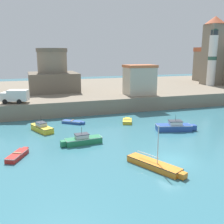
# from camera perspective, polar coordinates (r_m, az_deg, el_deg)

# --- Properties ---
(ground_plane) EXTENTS (200.00, 200.00, 0.00)m
(ground_plane) POSITION_cam_1_polar(r_m,az_deg,el_deg) (28.28, 12.81, -10.21)
(ground_plane) COLOR teal
(quay_seawall) EXTENTS (120.00, 40.00, 2.66)m
(quay_seawall) POSITION_cam_1_polar(r_m,az_deg,el_deg) (66.33, -6.09, 4.35)
(quay_seawall) COLOR gray
(quay_seawall) RESTS_ON ground
(motorboat_blue_0) EXTENTS (5.90, 3.05, 2.36)m
(motorboat_blue_0) POSITION_cam_1_polar(r_m,az_deg,el_deg) (38.67, 13.51, -3.12)
(motorboat_blue_0) COLOR #284C9E
(motorboat_blue_0) RESTS_ON ground
(sailboat_orange_1) EXTENTS (3.76, 6.20, 4.34)m
(sailboat_orange_1) POSITION_cam_1_polar(r_m,az_deg,el_deg) (26.05, 9.26, -11.27)
(sailboat_orange_1) COLOR orange
(sailboat_orange_1) RESTS_ON ground
(dinghy_blue_2) EXTENTS (3.47, 2.93, 0.53)m
(dinghy_blue_2) POSITION_cam_1_polar(r_m,az_deg,el_deg) (41.84, -8.52, -2.15)
(dinghy_blue_2) COLOR #284C9E
(dinghy_blue_2) RESTS_ON ground
(dinghy_red_3) EXTENTS (2.42, 3.73, 0.61)m
(dinghy_red_3) POSITION_cam_1_polar(r_m,az_deg,el_deg) (29.88, -19.85, -8.80)
(dinghy_red_3) COLOR red
(dinghy_red_3) RESTS_ON ground
(motorboat_green_4) EXTENTS (5.14, 1.80, 2.21)m
(motorboat_green_4) POSITION_cam_1_polar(r_m,az_deg,el_deg) (32.30, -6.47, -6.09)
(motorboat_green_4) COLOR #237A4C
(motorboat_green_4) RESTS_ON ground
(dinghy_yellow_5) EXTENTS (2.33, 3.53, 0.54)m
(dinghy_yellow_5) POSITION_cam_1_polar(r_m,az_deg,el_deg) (41.99, 3.34, -1.96)
(dinghy_yellow_5) COLOR yellow
(dinghy_yellow_5) RESTS_ON ground
(motorboat_yellow_6) EXTENTS (3.04, 4.79, 2.21)m
(motorboat_yellow_6) POSITION_cam_1_polar(r_m,az_deg,el_deg) (38.58, -15.09, -3.34)
(motorboat_yellow_6) COLOR yellow
(motorboat_yellow_6) RESTS_ON ground
(church) EXTENTS (14.11, 17.76, 17.45)m
(church) POSITION_cam_1_polar(r_m,az_deg,el_deg) (80.27, 23.09, 9.91)
(church) COLOR gray
(church) RESTS_ON quay_seawall
(fortress) EXTENTS (10.34, 10.34, 9.26)m
(fortress) POSITION_cam_1_polar(r_m,az_deg,el_deg) (59.54, -12.73, 7.60)
(fortress) COLOR #685E4F
(fortress) RESTS_ON quay_seawall
(lighthouse) EXTENTS (2.18, 2.18, 14.59)m
(lighthouse) POSITION_cam_1_polar(r_m,az_deg,el_deg) (72.98, 21.01, 11.00)
(lighthouse) COLOR silver
(lighthouse) RESTS_ON quay_seawall
(harbor_shed_near_wharf) EXTENTS (6.01, 4.45, 5.95)m
(harbor_shed_near_wharf) POSITION_cam_1_polar(r_m,az_deg,el_deg) (53.29, 6.02, 7.01)
(harbor_shed_near_wharf) COLOR #BCB29E
(harbor_shed_near_wharf) RESTS_ON quay_seawall
(truck_on_quay) EXTENTS (4.71, 3.19, 2.20)m
(truck_on_quay) POSITION_cam_1_polar(r_m,az_deg,el_deg) (46.89, -20.31, 3.33)
(truck_on_quay) COLOR silver
(truck_on_quay) RESTS_ON quay_seawall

